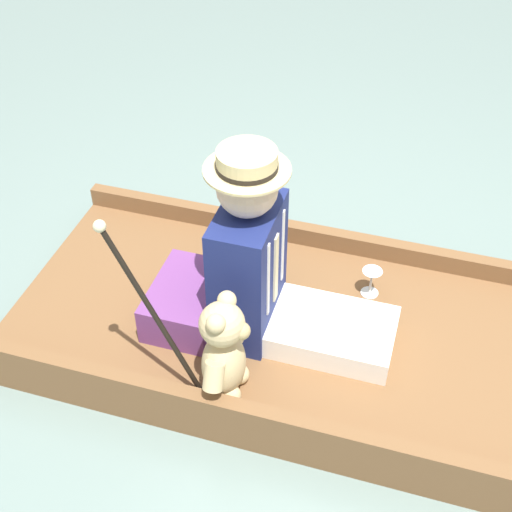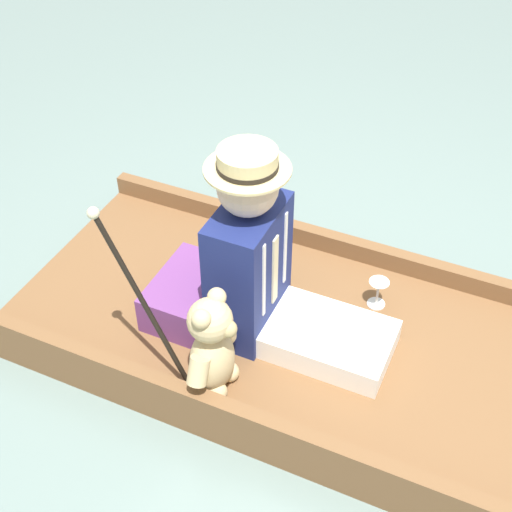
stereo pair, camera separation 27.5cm
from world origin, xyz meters
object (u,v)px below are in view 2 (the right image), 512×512
Objects in this scene: wine_glass at (378,288)px; walking_cane at (136,289)px; seated_person at (267,269)px; teddy_bear at (212,348)px.

wine_glass is 1.08m from walking_cane.
seated_person reaches higher than teddy_bear.
teddy_bear is at bearing 101.92° from walking_cane.
seated_person is 0.38m from teddy_bear.
teddy_bear reaches higher than wine_glass.
walking_cane reaches higher than wine_glass.
teddy_bear is 0.82m from wine_glass.
teddy_bear is 3.45× the size of wine_glass.
wine_glass is 0.17× the size of walking_cane.
wine_glass is (-0.33, 0.38, -0.23)m from seated_person.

